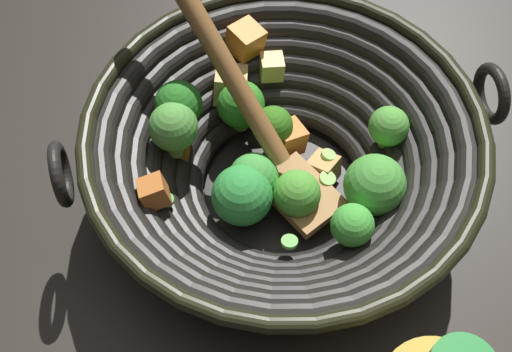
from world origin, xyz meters
name	(u,v)px	position (x,y,z in m)	size (l,w,h in m)	color
ground_plane	(281,195)	(0.00, 0.00, 0.00)	(4.00, 4.00, 0.00)	#28231E
wok	(282,155)	(0.00, 0.00, 0.07)	(0.36, 0.36, 0.21)	black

